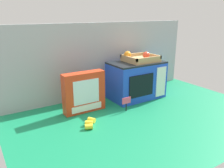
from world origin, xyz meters
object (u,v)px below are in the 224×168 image
object	(u,v)px
food_groups_crate	(140,58)
cookie_set_box	(84,92)
price_sign	(126,102)
loose_toy_apple	(162,88)
toy_microwave	(136,80)
loose_toy_banana	(90,123)

from	to	relation	value
food_groups_crate	cookie_set_box	xyz separation A→B (m)	(-0.50, -0.03, -0.18)
price_sign	loose_toy_apple	size ratio (longest dim) A/B	1.65
toy_microwave	food_groups_crate	distance (m)	0.17
food_groups_crate	cookie_set_box	distance (m)	0.53
loose_toy_banana	loose_toy_apple	distance (m)	0.85
cookie_set_box	loose_toy_banana	bearing A→B (deg)	-107.78
price_sign	loose_toy_apple	world-z (taller)	price_sign
toy_microwave	price_sign	xyz separation A→B (m)	(-0.22, -0.18, -0.08)
loose_toy_apple	price_sign	bearing A→B (deg)	-160.57
price_sign	loose_toy_apple	xyz separation A→B (m)	(0.50, 0.18, -0.04)
price_sign	cookie_set_box	bearing A→B (deg)	147.87
food_groups_crate	price_sign	xyz separation A→B (m)	(-0.26, -0.19, -0.25)
food_groups_crate	price_sign	bearing A→B (deg)	-143.83
cookie_set_box	loose_toy_apple	size ratio (longest dim) A/B	4.76
price_sign	toy_microwave	bearing A→B (deg)	39.30
toy_microwave	cookie_set_box	bearing A→B (deg)	-176.33
loose_toy_banana	cookie_set_box	bearing A→B (deg)	72.22
toy_microwave	cookie_set_box	world-z (taller)	toy_microwave
cookie_set_box	price_sign	world-z (taller)	cookie_set_box
loose_toy_apple	cookie_set_box	bearing A→B (deg)	-178.28
food_groups_crate	loose_toy_banana	xyz separation A→B (m)	(-0.57, -0.25, -0.30)
food_groups_crate	price_sign	world-z (taller)	food_groups_crate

